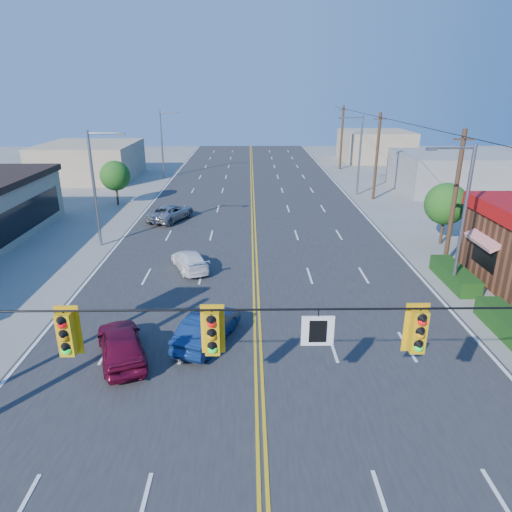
{
  "coord_description": "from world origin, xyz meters",
  "views": [
    {
      "loc": [
        -0.34,
        -9.12,
        10.67
      ],
      "look_at": [
        -0.0,
        13.67,
        2.2
      ],
      "focal_mm": 32.0,
      "sensor_mm": 36.0,
      "label": 1
    }
  ],
  "objects_px": {
    "car_blue": "(207,329)",
    "car_white": "(190,261)",
    "car_magenta": "(121,345)",
    "car_silver": "(171,213)",
    "signal_span": "(260,353)"
  },
  "relations": [
    {
      "from": "car_blue",
      "to": "car_white",
      "type": "distance_m",
      "value": 8.79
    },
    {
      "from": "car_magenta",
      "to": "car_silver",
      "type": "distance_m",
      "value": 21.1
    },
    {
      "from": "car_white",
      "to": "car_silver",
      "type": "relative_size",
      "value": 0.83
    },
    {
      "from": "car_blue",
      "to": "car_white",
      "type": "bearing_deg",
      "value": -57.32
    },
    {
      "from": "signal_span",
      "to": "car_white",
      "type": "xyz_separation_m",
      "value": [
        -3.92,
        17.15,
        -4.31
      ]
    },
    {
      "from": "car_silver",
      "to": "car_magenta",
      "type": "bearing_deg",
      "value": 117.78
    },
    {
      "from": "car_magenta",
      "to": "car_white",
      "type": "xyz_separation_m",
      "value": [
        1.61,
        9.91,
        -0.15
      ]
    },
    {
      "from": "car_blue",
      "to": "car_white",
      "type": "height_order",
      "value": "car_blue"
    },
    {
      "from": "signal_span",
      "to": "car_blue",
      "type": "bearing_deg",
      "value": 103.8
    },
    {
      "from": "signal_span",
      "to": "car_white",
      "type": "relative_size",
      "value": 6.09
    },
    {
      "from": "car_blue",
      "to": "car_magenta",
      "type": "bearing_deg",
      "value": 41.61
    },
    {
      "from": "car_magenta",
      "to": "signal_span",
      "type": "bearing_deg",
      "value": 106.13
    },
    {
      "from": "signal_span",
      "to": "car_white",
      "type": "height_order",
      "value": "signal_span"
    },
    {
      "from": "signal_span",
      "to": "car_magenta",
      "type": "relative_size",
      "value": 5.71
    },
    {
      "from": "car_white",
      "to": "car_silver",
      "type": "bearing_deg",
      "value": -97.4
    }
  ]
}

